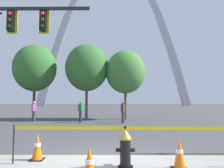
{
  "coord_description": "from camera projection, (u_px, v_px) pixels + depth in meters",
  "views": [
    {
      "loc": [
        0.25,
        -6.1,
        1.6
      ],
      "look_at": [
        0.16,
        5.0,
        2.5
      ],
      "focal_mm": 34.05,
      "sensor_mm": 36.0,
      "label": 1
    }
  ],
  "objects": [
    {
      "name": "caution_tape_barrier",
      "position": [
        133.0,
        137.0,
        5.34
      ],
      "size": [
        6.19,
        0.26,
        1.0
      ],
      "color": "#232326",
      "rests_on": "ground"
    },
    {
      "name": "traffic_cone_by_hydrant",
      "position": [
        179.0,
        154.0,
        5.02
      ],
      "size": [
        0.36,
        0.36,
        0.73
      ],
      "color": "black",
      "rests_on": "ground"
    },
    {
      "name": "tree_center_left",
      "position": [
        125.0,
        72.0,
        18.91
      ],
      "size": [
        3.5,
        3.5,
        6.12
      ],
      "color": "brown",
      "rests_on": "ground"
    },
    {
      "name": "pedestrian_walking_right",
      "position": [
        34.0,
        111.0,
        16.63
      ],
      "size": [
        0.37,
        0.39,
        1.59
      ],
      "color": "#38383D",
      "rests_on": "ground"
    },
    {
      "name": "traffic_cone_curb_edge",
      "position": [
        37.0,
        147.0,
        5.79
      ],
      "size": [
        0.36,
        0.36,
        0.73
      ],
      "color": "black",
      "rests_on": "ground"
    },
    {
      "name": "pedestrian_standing_center",
      "position": [
        81.0,
        112.0,
        16.06
      ],
      "size": [
        0.39,
        0.35,
        1.59
      ],
      "color": "#232847",
      "rests_on": "ground"
    },
    {
      "name": "traffic_cone_mid_sidewalk",
      "position": [
        89.0,
        165.0,
        4.16
      ],
      "size": [
        0.36,
        0.36,
        0.73
      ],
      "color": "black",
      "rests_on": "ground"
    },
    {
      "name": "tree_left_mid",
      "position": [
        87.0,
        68.0,
        19.02
      ],
      "size": [
        3.83,
        3.83,
        6.69
      ],
      "color": "brown",
      "rests_on": "ground"
    },
    {
      "name": "fire_hydrant",
      "position": [
        125.0,
        148.0,
        5.14
      ],
      "size": [
        0.46,
        0.48,
        0.99
      ],
      "color": "black",
      "rests_on": "ground"
    },
    {
      "name": "pedestrian_walking_left",
      "position": [
        123.0,
        112.0,
        15.46
      ],
      "size": [
        0.33,
        0.39,
        1.59
      ],
      "color": "#38383D",
      "rests_on": "ground"
    },
    {
      "name": "monument_arch",
      "position": [
        113.0,
        38.0,
        74.79
      ],
      "size": [
        52.87,
        2.3,
        54.47
      ],
      "color": "#B2B5BC",
      "rests_on": "ground"
    },
    {
      "name": "ground_plane",
      "position": [
        105.0,
        158.0,
        5.95
      ],
      "size": [
        240.0,
        240.0,
        0.0
      ],
      "primitive_type": "plane",
      "color": "#474749"
    },
    {
      "name": "tree_far_left",
      "position": [
        35.0,
        68.0,
        19.07
      ],
      "size": [
        3.81,
        3.81,
        6.66
      ],
      "color": "brown",
      "rests_on": "ground"
    }
  ]
}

